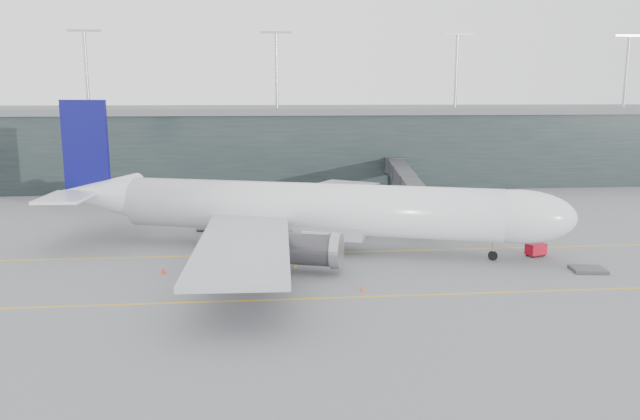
{
  "coord_description": "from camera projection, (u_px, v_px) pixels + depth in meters",
  "views": [
    {
      "loc": [
        1.37,
        -73.17,
        18.21
      ],
      "look_at": [
        8.16,
        -4.0,
        5.02
      ],
      "focal_mm": 35.0,
      "sensor_mm": 36.0,
      "label": 1
    }
  ],
  "objects": [
    {
      "name": "ground",
      "position": [
        249.0,
        246.0,
        74.8
      ],
      "size": [
        320.0,
        320.0,
        0.0
      ],
      "primitive_type": "plane",
      "color": "slate",
      "rests_on": "ground"
    },
    {
      "name": "taxiline_a",
      "position": [
        249.0,
        255.0,
        70.89
      ],
      "size": [
        160.0,
        0.25,
        0.02
      ],
      "primitive_type": "cube",
      "color": "gold",
      "rests_on": "ground"
    },
    {
      "name": "taxiline_b",
      "position": [
        246.0,
        301.0,
        55.25
      ],
      "size": [
        160.0,
        0.25,
        0.02
      ],
      "primitive_type": "cube",
      "color": "gold",
      "rests_on": "ground"
    },
    {
      "name": "taxiline_lead_main",
      "position": [
        284.0,
        213.0,
        94.84
      ],
      "size": [
        0.25,
        60.0,
        0.02
      ],
      "primitive_type": "cube",
      "color": "gold",
      "rests_on": "ground"
    },
    {
      "name": "terminal",
      "position": [
        252.0,
        143.0,
        130.09
      ],
      "size": [
        240.0,
        36.0,
        29.0
      ],
      "color": "black",
      "rests_on": "ground"
    },
    {
      "name": "main_aircraft",
      "position": [
        305.0,
        209.0,
        72.13
      ],
      "size": [
        60.16,
        55.41,
        17.28
      ],
      "rotation": [
        0.0,
        0.0,
        -0.31
      ],
      "color": "silver",
      "rests_on": "ground"
    },
    {
      "name": "jet_bridge",
      "position": [
        398.0,
        178.0,
        99.43
      ],
      "size": [
        8.76,
        42.99,
        6.31
      ],
      "rotation": [
        0.0,
        0.0,
        -0.14
      ],
      "color": "#2E2F33",
      "rests_on": "ground"
    },
    {
      "name": "gse_cart",
      "position": [
        536.0,
        249.0,
        70.18
      ],
      "size": [
        2.44,
        1.97,
        1.44
      ],
      "rotation": [
        0.0,
        0.0,
        0.34
      ],
      "color": "#AB0C1F",
      "rests_on": "ground"
    },
    {
      "name": "baggage_dolly",
      "position": [
        588.0,
        269.0,
        64.29
      ],
      "size": [
        3.66,
        3.09,
        0.33
      ],
      "primitive_type": "cube",
      "rotation": [
        0.0,
        0.0,
        -0.14
      ],
      "color": "#343438",
      "rests_on": "ground"
    },
    {
      "name": "uld_a",
      "position": [
        203.0,
        224.0,
        82.91
      ],
      "size": [
        1.99,
        1.69,
        1.63
      ],
      "rotation": [
        0.0,
        0.0,
        0.15
      ],
      "color": "#37363B",
      "rests_on": "ground"
    },
    {
      "name": "uld_b",
      "position": [
        237.0,
        218.0,
        86.61
      ],
      "size": [
        2.2,
        1.88,
        1.79
      ],
      "rotation": [
        0.0,
        0.0,
        0.17
      ],
      "color": "#37363B",
      "rests_on": "ground"
    },
    {
      "name": "uld_c",
      "position": [
        259.0,
        220.0,
        85.01
      ],
      "size": [
        2.13,
        1.75,
        1.86
      ],
      "rotation": [
        0.0,
        0.0,
        -0.06
      ],
      "color": "#37363B",
      "rests_on": "ground"
    },
    {
      "name": "cone_nose",
      "position": [
        541.0,
        246.0,
        73.47
      ],
      "size": [
        0.42,
        0.42,
        0.67
      ],
      "primitive_type": "cone",
      "color": "#CF4A0B",
      "rests_on": "ground"
    },
    {
      "name": "cone_wing_stbd",
      "position": [
        363.0,
        288.0,
        57.81
      ],
      "size": [
        0.42,
        0.42,
        0.67
      ],
      "primitive_type": "cone",
      "color": "#DE4E0C",
      "rests_on": "ground"
    },
    {
      "name": "cone_wing_port",
      "position": [
        315.0,
        225.0,
        84.97
      ],
      "size": [
        0.42,
        0.42,
        0.66
      ],
      "primitive_type": "cone",
      "color": "orange",
      "rests_on": "ground"
    },
    {
      "name": "cone_tail",
      "position": [
        163.0,
        270.0,
        63.33
      ],
      "size": [
        0.46,
        0.46,
        0.74
      ],
      "primitive_type": "cone",
      "color": "red",
      "rests_on": "ground"
    }
  ]
}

